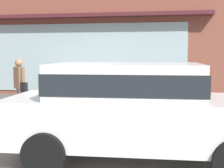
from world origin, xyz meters
The scene contains 12 objects.
ground_plane centered at (0.00, 0.00, 0.00)m, with size 60.00×60.00×0.00m, color gray.
curb_strip centered at (0.00, -0.20, 0.06)m, with size 14.00×0.24×0.12m, color #B2B2AD.
storefront centered at (-0.01, 3.18, 2.25)m, with size 14.00×0.81×4.58m.
fire_hydrant centered at (-0.97, 0.69, 0.43)m, with size 0.40×0.36×0.88m.
pedestrian_with_handbag centered at (-1.67, 0.84, 0.98)m, with size 0.56×0.44×1.69m.
parked_car_white centered at (2.12, -2.59, 0.96)m, with size 4.59×2.21×1.69m.
potted_plant_window_left centered at (2.86, 2.26, 0.50)m, with size 0.30×0.30×1.05m.
potted_plant_near_hydrant centered at (0.65, 2.58, 0.52)m, with size 0.55×0.55×0.90m.
potted_plant_by_entrance centered at (-2.38, 2.47, 0.34)m, with size 0.39×0.39×0.65m.
potted_plant_doorstep centered at (1.79, 2.34, 0.31)m, with size 0.40×0.40×0.60m.
potted_plant_low_front centered at (-0.52, 2.57, 0.48)m, with size 0.64×0.64×0.88m.
potted_plant_window_right centered at (-1.53, 2.41, 0.34)m, with size 0.49×0.49×0.64m.
Camera 1 is at (2.80, -8.20, 1.87)m, focal length 53.73 mm.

